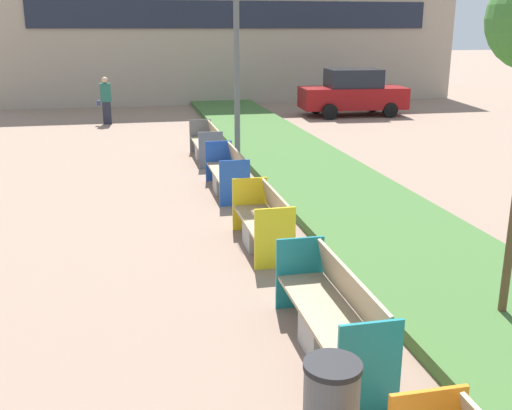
# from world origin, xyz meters

# --- Properties ---
(planter_grass_strip) EXTENTS (2.80, 120.00, 0.18)m
(planter_grass_strip) POSITION_xyz_m (3.20, 12.00, 0.09)
(planter_grass_strip) COLOR #426B33
(planter_grass_strip) RESTS_ON ground
(building_backdrop) EXTENTS (21.68, 7.68, 7.29)m
(building_backdrop) POSITION_xyz_m (4.00, 33.27, 3.65)
(building_backdrop) COLOR tan
(building_backdrop) RESTS_ON ground
(bench_teal_frame) EXTENTS (0.65, 2.32, 0.94)m
(bench_teal_frame) POSITION_xyz_m (0.94, 7.18, 0.37)
(bench_teal_frame) COLOR #9E9B96
(bench_teal_frame) RESTS_ON ground
(bench_yellow_frame) EXTENTS (0.65, 1.89, 0.94)m
(bench_yellow_frame) POSITION_xyz_m (0.94, 10.56, 0.36)
(bench_yellow_frame) COLOR #9E9B96
(bench_yellow_frame) RESTS_ON ground
(bench_blue_frame) EXTENTS (0.65, 2.16, 0.94)m
(bench_blue_frame) POSITION_xyz_m (0.94, 14.04, 0.37)
(bench_blue_frame) COLOR #9E9B96
(bench_blue_frame) RESTS_ON ground
(bench_grey_frame) EXTENTS (0.65, 2.19, 0.94)m
(bench_grey_frame) POSITION_xyz_m (0.94, 17.49, 0.37)
(bench_grey_frame) COLOR #9E9B96
(bench_grey_frame) RESTS_ON ground
(pedestrian_walking) EXTENTS (0.53, 0.24, 1.73)m
(pedestrian_walking) POSITION_xyz_m (-1.86, 24.47, 0.88)
(pedestrian_walking) COLOR #232633
(pedestrian_walking) RESTS_ON ground
(parked_car_distant) EXTENTS (4.31, 2.03, 1.86)m
(parked_car_distant) POSITION_xyz_m (7.87, 24.70, 0.91)
(parked_car_distant) COLOR maroon
(parked_car_distant) RESTS_ON ground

